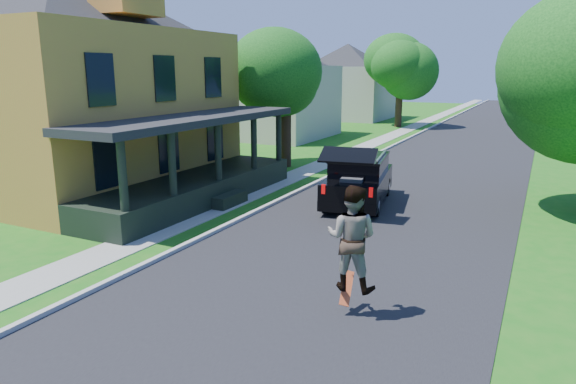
% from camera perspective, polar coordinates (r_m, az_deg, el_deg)
% --- Properties ---
extents(ground, '(140.00, 140.00, 0.00)m').
position_cam_1_polar(ground, '(10.89, 0.30, -12.11)').
color(ground, '#176213').
rests_on(ground, ground).
extents(street, '(8.00, 120.00, 0.02)m').
position_cam_1_polar(street, '(29.52, 17.75, 3.61)').
color(street, black).
rests_on(street, ground).
extents(curb, '(0.15, 120.00, 0.12)m').
position_cam_1_polar(curb, '(30.38, 10.19, 4.29)').
color(curb, '#A1A19C').
rests_on(curb, ground).
extents(sidewalk, '(1.30, 120.00, 0.03)m').
position_cam_1_polar(sidewalk, '(30.85, 7.42, 4.53)').
color(sidewalk, gray).
rests_on(sidewalk, ground).
extents(front_walk, '(6.50, 1.20, 0.03)m').
position_cam_1_polar(front_walk, '(20.81, -16.08, -0.17)').
color(front_walk, gray).
rests_on(front_walk, ground).
extents(main_house, '(15.56, 15.56, 10.10)m').
position_cam_1_polar(main_house, '(22.66, -23.27, 12.92)').
color(main_house, '#B18434').
rests_on(main_house, ground).
extents(neighbor_house_mid, '(12.78, 12.78, 8.30)m').
position_cam_1_polar(neighbor_house_mid, '(37.36, -2.06, 12.61)').
color(neighbor_house_mid, gray).
rests_on(neighbor_house_mid, ground).
extents(neighbor_house_far, '(12.78, 12.78, 8.30)m').
position_cam_1_polar(neighbor_house_far, '(51.98, 6.61, 12.75)').
color(neighbor_house_far, gray).
rests_on(neighbor_house_far, ground).
extents(black_suv, '(2.61, 5.17, 2.30)m').
position_cam_1_polar(black_suv, '(18.48, 7.84, 1.37)').
color(black_suv, black).
rests_on(black_suv, ground).
extents(skateboarder, '(1.04, 0.83, 2.06)m').
position_cam_1_polar(skateboarder, '(9.91, 7.09, -5.07)').
color(skateboarder, black).
rests_on(skateboarder, ground).
extents(skateboard, '(0.26, 0.61, 0.59)m').
position_cam_1_polar(skateboard, '(10.39, 6.54, -10.66)').
color(skateboard, '#B0370F').
rests_on(skateboard, ground).
extents(tree_left_mid, '(5.36, 5.05, 7.16)m').
position_cam_1_polar(tree_left_mid, '(25.32, -0.31, 13.36)').
color(tree_left_mid, black).
rests_on(tree_left_mid, ground).
extents(tree_left_far, '(5.27, 5.06, 8.19)m').
position_cam_1_polar(tree_left_far, '(44.76, 12.41, 14.05)').
color(tree_left_far, black).
rests_on(tree_left_far, ground).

